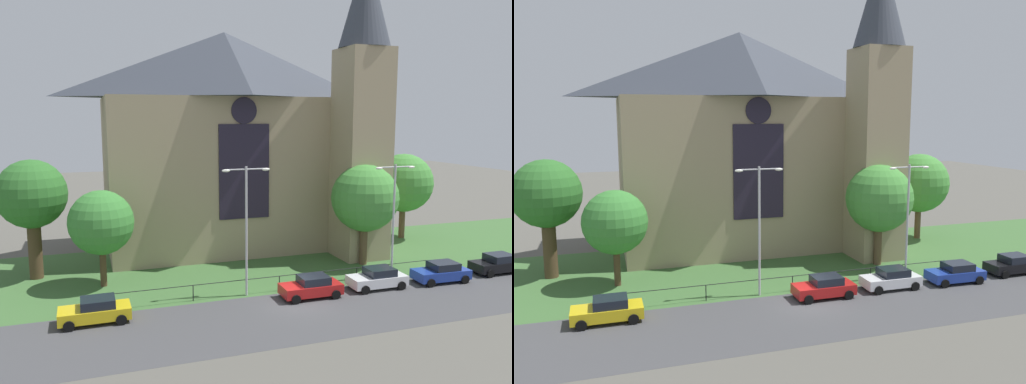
% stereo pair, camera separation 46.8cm
% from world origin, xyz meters
% --- Properties ---
extents(ground, '(160.00, 160.00, 0.00)m').
position_xyz_m(ground, '(0.00, 10.00, 0.00)').
color(ground, '#56544C').
extents(road_asphalt, '(120.00, 8.00, 0.01)m').
position_xyz_m(road_asphalt, '(0.00, -2.00, 0.00)').
color(road_asphalt, '#424244').
rests_on(road_asphalt, ground).
extents(grass_verge, '(120.00, 20.00, 0.01)m').
position_xyz_m(grass_verge, '(0.00, 8.00, 0.00)').
color(grass_verge, '#3D6633').
rests_on(grass_verge, ground).
extents(church_building, '(23.20, 16.20, 26.00)m').
position_xyz_m(church_building, '(0.59, 16.19, 10.27)').
color(church_building, tan).
rests_on(church_building, ground).
extents(iron_railing, '(24.94, 0.07, 1.13)m').
position_xyz_m(iron_railing, '(-0.18, 2.50, 0.95)').
color(iron_railing, black).
rests_on(iron_railing, ground).
extents(tree_right_far, '(5.89, 5.89, 8.62)m').
position_xyz_m(tree_right_far, '(17.61, 13.59, 5.65)').
color(tree_right_far, brown).
rests_on(tree_right_far, ground).
extents(tree_right_near, '(5.57, 5.57, 8.42)m').
position_xyz_m(tree_right_near, '(8.95, 6.52, 5.60)').
color(tree_right_near, brown).
rests_on(tree_right_near, ground).
extents(tree_left_near, '(4.68, 4.68, 7.10)m').
position_xyz_m(tree_left_near, '(-11.97, 7.66, 4.73)').
color(tree_left_near, '#4C3823').
rests_on(tree_left_near, ground).
extents(tree_left_far, '(5.21, 5.21, 9.15)m').
position_xyz_m(tree_left_far, '(-16.79, 11.27, 6.41)').
color(tree_left_far, '#4C3823').
rests_on(tree_left_far, ground).
extents(streetlamp_near, '(3.37, 0.26, 9.01)m').
position_xyz_m(streetlamp_near, '(-2.67, 2.40, 5.66)').
color(streetlamp_near, '#B2B2B7').
rests_on(streetlamp_near, ground).
extents(streetlamp_far, '(3.37, 0.26, 8.80)m').
position_xyz_m(streetlamp_far, '(8.99, 2.40, 5.54)').
color(streetlamp_far, '#B2B2B7').
rests_on(streetlamp_far, ground).
extents(parked_car_yellow, '(4.21, 2.04, 1.51)m').
position_xyz_m(parked_car_yellow, '(-12.70, 0.85, 0.74)').
color(parked_car_yellow, gold).
rests_on(parked_car_yellow, ground).
extents(parked_car_red, '(4.21, 2.04, 1.51)m').
position_xyz_m(parked_car_red, '(1.45, 0.64, 0.74)').
color(parked_car_red, '#B21919').
rests_on(parked_car_red, ground).
extents(parked_car_white, '(4.21, 2.04, 1.51)m').
position_xyz_m(parked_car_white, '(6.77, 0.80, 0.74)').
color(parked_car_white, silver).
rests_on(parked_car_white, ground).
extents(parked_car_blue, '(4.27, 2.16, 1.51)m').
position_xyz_m(parked_car_blue, '(12.10, 0.52, 0.74)').
color(parked_car_blue, '#1E3899').
rests_on(parked_car_blue, ground).
extents(parked_car_black, '(4.21, 2.05, 1.51)m').
position_xyz_m(parked_car_black, '(17.81, 0.94, 0.74)').
color(parked_car_black, black).
rests_on(parked_car_black, ground).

